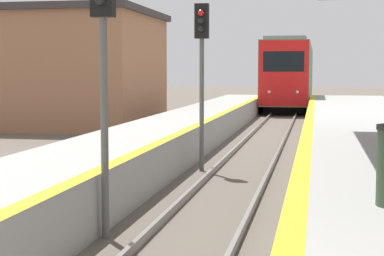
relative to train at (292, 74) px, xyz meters
The scene contains 4 objects.
train is the anchor object (origin of this frame).
signal_near 39.18m from the train, 92.03° to the right, with size 0.36×0.31×4.39m.
signal_mid 32.18m from the train, 91.93° to the right, with size 0.36×0.31×4.39m.
station_building 22.12m from the train, 116.50° to the right, with size 8.42×8.23×5.47m.
Camera 1 is at (1.88, -2.86, 2.68)m, focal length 60.00 mm.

